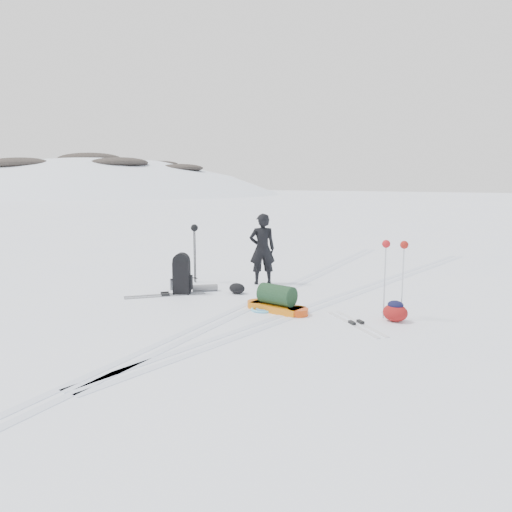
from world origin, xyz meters
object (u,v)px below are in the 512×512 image
at_px(expedition_rucksack, 185,275).
at_px(pulk_sled, 277,301).
at_px(ski_poles_black, 194,235).
at_px(skier, 262,249).

bearing_deg(expedition_rucksack, pulk_sled, -33.67).
xyz_separation_m(expedition_rucksack, ski_poles_black, (-0.59, 1.11, 0.76)).
distance_m(expedition_rucksack, ski_poles_black, 1.47).
bearing_deg(skier, expedition_rucksack, 23.13).
xyz_separation_m(pulk_sled, expedition_rucksack, (-2.48, 0.24, 0.23)).
height_order(expedition_rucksack, ski_poles_black, ski_poles_black).
distance_m(skier, ski_poles_black, 1.70).
relative_size(pulk_sled, ski_poles_black, 0.97).
bearing_deg(skier, ski_poles_black, -15.10).
distance_m(pulk_sled, ski_poles_black, 3.50).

